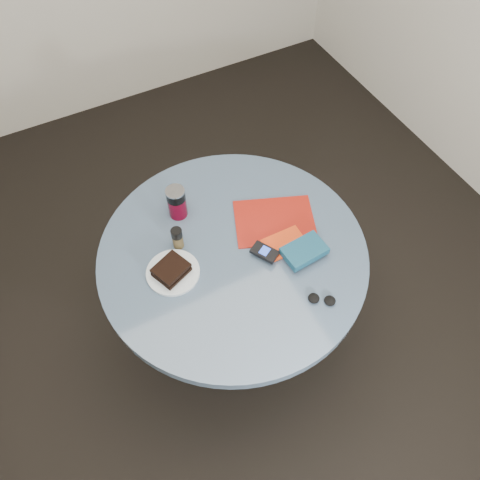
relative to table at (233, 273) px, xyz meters
name	(u,v)px	position (x,y,z in m)	size (l,w,h in m)	color
ground	(235,334)	(0.00, 0.00, -0.59)	(4.00, 4.00, 0.00)	black
table	(233,273)	(0.00, 0.00, 0.00)	(1.00, 1.00, 0.75)	black
plate	(173,272)	(-0.23, 0.01, 0.17)	(0.19, 0.19, 0.01)	silver
sandwich	(171,270)	(-0.24, 0.01, 0.20)	(0.14, 0.13, 0.04)	black
soda_can	(177,202)	(-0.11, 0.25, 0.23)	(0.09, 0.09, 0.14)	#5F0419
pepper_grinder	(177,238)	(-0.17, 0.11, 0.21)	(0.05, 0.05, 0.09)	#4E3F21
magazine	(275,221)	(0.21, 0.05, 0.17)	(0.30, 0.23, 0.01)	maroon
red_book	(285,243)	(0.18, -0.07, 0.18)	(0.15, 0.10, 0.01)	red
novel	(304,251)	(0.22, -0.14, 0.20)	(0.15, 0.10, 0.03)	navy
mp3_player	(265,252)	(0.09, -0.07, 0.19)	(0.10, 0.11, 0.02)	black
headphones	(322,299)	(0.18, -0.33, 0.17)	(0.10, 0.09, 0.02)	black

